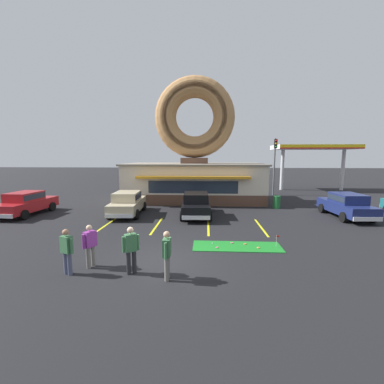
# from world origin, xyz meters

# --- Properties ---
(ground_plane) EXTENTS (160.00, 160.00, 0.00)m
(ground_plane) POSITION_xyz_m (0.00, 0.00, 0.00)
(ground_plane) COLOR black
(donut_shop_building) EXTENTS (12.30, 6.75, 10.96)m
(donut_shop_building) POSITION_xyz_m (0.63, 13.94, 3.74)
(donut_shop_building) COLOR brown
(donut_shop_building) RESTS_ON ground
(putting_mat) EXTENTS (3.92, 1.35, 0.03)m
(putting_mat) POSITION_xyz_m (3.10, 1.74, 0.01)
(putting_mat) COLOR #197523
(putting_mat) RESTS_ON ground
(mini_donut_near_left) EXTENTS (0.13, 0.13, 0.04)m
(mini_donut_near_left) POSITION_xyz_m (4.00, 1.54, 0.05)
(mini_donut_near_left) COLOR #D17F47
(mini_donut_near_left) RESTS_ON putting_mat
(mini_donut_near_right) EXTENTS (0.13, 0.13, 0.04)m
(mini_donut_near_right) POSITION_xyz_m (2.91, 2.12, 0.05)
(mini_donut_near_right) COLOR #D8667F
(mini_donut_near_right) RESTS_ON putting_mat
(mini_donut_mid_left) EXTENTS (0.13, 0.13, 0.04)m
(mini_donut_mid_left) POSITION_xyz_m (2.20, 1.47, 0.05)
(mini_donut_mid_left) COLOR #D8667F
(mini_donut_mid_left) RESTS_ON putting_mat
(mini_donut_mid_centre) EXTENTS (0.13, 0.13, 0.04)m
(mini_donut_mid_centre) POSITION_xyz_m (3.49, 2.00, 0.05)
(mini_donut_mid_centre) COLOR #D17F47
(mini_donut_mid_centre) RESTS_ON putting_mat
(golf_ball) EXTENTS (0.04, 0.04, 0.04)m
(golf_ball) POSITION_xyz_m (2.03, 2.00, 0.05)
(golf_ball) COLOR white
(golf_ball) RESTS_ON putting_mat
(putting_flag_pin) EXTENTS (0.13, 0.01, 0.55)m
(putting_flag_pin) POSITION_xyz_m (4.84, 1.69, 0.44)
(putting_flag_pin) COLOR silver
(putting_flag_pin) RESTS_ON putting_mat
(car_black) EXTENTS (2.13, 4.63, 1.60)m
(car_black) POSITION_xyz_m (1.02, 7.52, 0.87)
(car_black) COLOR black
(car_black) RESTS_ON ground
(car_navy) EXTENTS (2.12, 4.62, 1.60)m
(car_navy) POSITION_xyz_m (10.91, 7.73, 0.87)
(car_navy) COLOR navy
(car_navy) RESTS_ON ground
(car_champagne) EXTENTS (2.19, 4.66, 1.60)m
(car_champagne) POSITION_xyz_m (-3.69, 7.70, 0.87)
(car_champagne) COLOR #BCAD89
(car_champagne) RESTS_ON ground
(car_red) EXTENTS (2.16, 4.64, 1.60)m
(car_red) POSITION_xyz_m (-10.62, 7.26, 0.87)
(car_red) COLOR maroon
(car_red) RESTS_ON ground
(pedestrian_blue_sweater_man) EXTENTS (0.55, 0.38, 1.59)m
(pedestrian_blue_sweater_man) POSITION_xyz_m (-3.00, -1.30, 0.88)
(pedestrian_blue_sweater_man) COLOR #474C66
(pedestrian_blue_sweater_man) RESTS_ON ground
(pedestrian_hooded_kid) EXTENTS (0.52, 0.41, 1.66)m
(pedestrian_hooded_kid) POSITION_xyz_m (-0.84, -1.12, 0.92)
(pedestrian_hooded_kid) COLOR #232328
(pedestrian_hooded_kid) RESTS_ON ground
(pedestrian_leather_jacket_man) EXTENTS (0.24, 0.60, 1.64)m
(pedestrian_leather_jacket_man) POSITION_xyz_m (0.45, -1.48, 0.90)
(pedestrian_leather_jacket_man) COLOR slate
(pedestrian_leather_jacket_man) RESTS_ON ground
(pedestrian_clipboard_woman) EXTENTS (0.40, 0.52, 1.58)m
(pedestrian_clipboard_woman) POSITION_xyz_m (-2.47, -0.69, 0.87)
(pedestrian_clipboard_woman) COLOR slate
(pedestrian_clipboard_woman) RESTS_ON ground
(trash_bin) EXTENTS (0.57, 0.57, 0.97)m
(trash_bin) POSITION_xyz_m (7.15, 10.51, 0.50)
(trash_bin) COLOR #1E662D
(trash_bin) RESTS_ON ground
(traffic_light_pole) EXTENTS (0.28, 0.47, 5.80)m
(traffic_light_pole) POSITION_xyz_m (8.64, 17.35, 3.71)
(traffic_light_pole) COLOR #595B60
(traffic_light_pole) RESTS_ON ground
(gas_station_canopy) EXTENTS (9.00, 4.46, 5.30)m
(gas_station_canopy) POSITION_xyz_m (14.22, 21.77, 4.86)
(gas_station_canopy) COLOR silver
(gas_station_canopy) RESTS_ON ground
(parking_stripe_far_left) EXTENTS (0.12, 3.60, 0.01)m
(parking_stripe_far_left) POSITION_xyz_m (-4.16, 5.00, 0.00)
(parking_stripe_far_left) COLOR yellow
(parking_stripe_far_left) RESTS_ON ground
(parking_stripe_left) EXTENTS (0.12, 3.60, 0.01)m
(parking_stripe_left) POSITION_xyz_m (-1.16, 5.00, 0.00)
(parking_stripe_left) COLOR yellow
(parking_stripe_left) RESTS_ON ground
(parking_stripe_mid_left) EXTENTS (0.12, 3.60, 0.01)m
(parking_stripe_mid_left) POSITION_xyz_m (1.84, 5.00, 0.00)
(parking_stripe_mid_left) COLOR yellow
(parking_stripe_mid_left) RESTS_ON ground
(parking_stripe_centre) EXTENTS (0.12, 3.60, 0.01)m
(parking_stripe_centre) POSITION_xyz_m (4.84, 5.00, 0.00)
(parking_stripe_centre) COLOR yellow
(parking_stripe_centre) RESTS_ON ground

